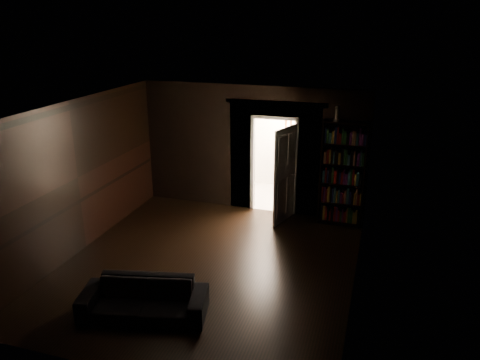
# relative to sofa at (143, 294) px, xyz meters

# --- Properties ---
(ground) EXTENTS (5.50, 5.50, 0.00)m
(ground) POSITION_rel_sofa_xyz_m (0.39, 1.59, -0.35)
(ground) COLOR black
(ground) RESTS_ON ground
(room_walls) EXTENTS (5.02, 5.61, 2.84)m
(room_walls) POSITION_rel_sofa_xyz_m (0.38, 2.66, 1.33)
(room_walls) COLOR black
(room_walls) RESTS_ON ground
(kitchen_alcove) EXTENTS (2.20, 1.80, 2.60)m
(kitchen_alcove) POSITION_rel_sofa_xyz_m (0.89, 5.46, 0.86)
(kitchen_alcove) COLOR beige
(kitchen_alcove) RESTS_ON ground
(sofa) EXTENTS (1.96, 1.18, 0.71)m
(sofa) POSITION_rel_sofa_xyz_m (0.00, 0.00, 0.00)
(sofa) COLOR black
(sofa) RESTS_ON ground
(bookshelf) EXTENTS (0.95, 0.66, 2.20)m
(bookshelf) POSITION_rel_sofa_xyz_m (2.39, 4.14, 0.75)
(bookshelf) COLOR black
(bookshelf) RESTS_ON ground
(refrigerator) EXTENTS (0.93, 0.90, 1.65)m
(refrigerator) POSITION_rel_sofa_xyz_m (1.15, 5.70, 0.47)
(refrigerator) COLOR white
(refrigerator) RESTS_ON ground
(door) EXTENTS (0.30, 0.83, 2.05)m
(door) POSITION_rel_sofa_xyz_m (1.23, 3.92, 0.67)
(door) COLOR white
(door) RESTS_ON ground
(figurine) EXTENTS (0.12, 0.12, 0.31)m
(figurine) POSITION_rel_sofa_xyz_m (2.19, 4.07, 2.00)
(figurine) COLOR silver
(figurine) RESTS_ON bookshelf
(bottles) EXTENTS (0.63, 0.17, 0.25)m
(bottles) POSITION_rel_sofa_xyz_m (1.10, 5.63, 1.42)
(bottles) COLOR black
(bottles) RESTS_ON refrigerator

